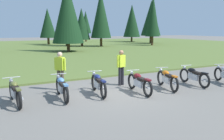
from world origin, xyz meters
TOP-DOWN VIEW (x-y plane):
  - ground_plane at (0.00, 0.00)m, footprint 140.00×140.00m
  - grass_moorland at (0.00, 25.25)m, footprint 80.00×44.00m
  - forest_treeline at (3.63, 29.72)m, footprint 43.65×29.21m
  - motorcycle_olive at (-3.94, 0.51)m, footprint 0.62×2.10m
  - motorcycle_sky_blue at (-2.28, 0.39)m, footprint 0.62×2.10m
  - motorcycle_navy at (-0.78, 0.32)m, footprint 0.62×2.09m
  - motorcycle_maroon at (0.83, -0.25)m, footprint 0.62×2.10m
  - motorcycle_orange at (2.35, -0.23)m, footprint 0.79×2.05m
  - motorcycle_black at (3.93, -0.29)m, footprint 0.62×2.10m
  - rider_checking_bike at (0.85, 1.28)m, footprint 0.53×0.31m
  - rider_near_row_end at (-1.94, 1.74)m, footprint 0.41×0.43m

SIDE VIEW (x-z plane):
  - ground_plane at x=0.00m, z-range 0.00..0.00m
  - grass_moorland at x=0.00m, z-range 0.00..0.10m
  - motorcycle_olive at x=-3.94m, z-range 0.00..0.88m
  - motorcycle_sky_blue at x=-2.28m, z-range 0.00..0.88m
  - motorcycle_navy at x=-0.78m, z-range 0.00..0.88m
  - motorcycle_maroon at x=0.83m, z-range 0.00..0.88m
  - motorcycle_orange at x=2.35m, z-range 0.00..0.88m
  - motorcycle_black at x=3.93m, z-range 0.00..0.88m
  - rider_checking_bike at x=0.85m, z-range 0.11..1.78m
  - rider_near_row_end at x=-1.94m, z-range 0.11..1.78m
  - forest_treeline at x=3.63m, z-range 0.10..8.23m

